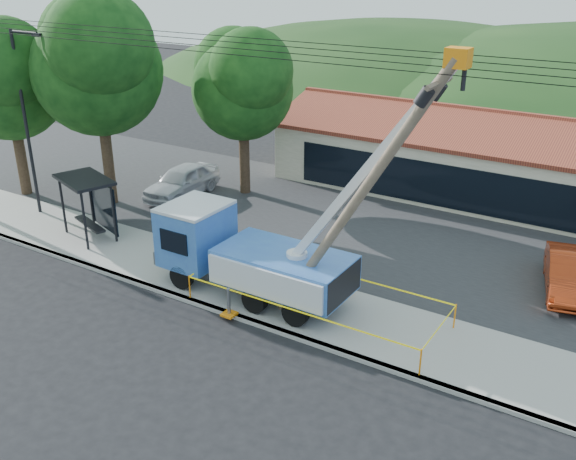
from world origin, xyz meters
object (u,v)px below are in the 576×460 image
(utility_truck, at_px, (249,252))
(car_silver, at_px, (183,198))
(bus_shelter, at_px, (90,193))
(leaning_pole, at_px, (364,190))
(car_red, at_px, (565,293))

(utility_truck, height_order, car_silver, utility_truck)
(utility_truck, distance_m, bus_shelter, 9.17)
(leaning_pole, height_order, car_red, leaning_pole)
(leaning_pole, distance_m, car_silver, 16.71)
(utility_truck, distance_m, leaning_pole, 5.89)
(utility_truck, bearing_deg, car_silver, 143.27)
(bus_shelter, xyz_separation_m, car_silver, (-0.18, 6.34, -2.23))
(bus_shelter, bearing_deg, car_red, 35.99)
(bus_shelter, height_order, car_red, bus_shelter)
(leaning_pole, bearing_deg, bus_shelter, 176.08)
(bus_shelter, distance_m, car_red, 20.46)
(bus_shelter, distance_m, car_silver, 6.72)
(bus_shelter, bearing_deg, utility_truck, 14.97)
(bus_shelter, bearing_deg, car_silver, 110.43)
(utility_truck, height_order, leaning_pole, utility_truck)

